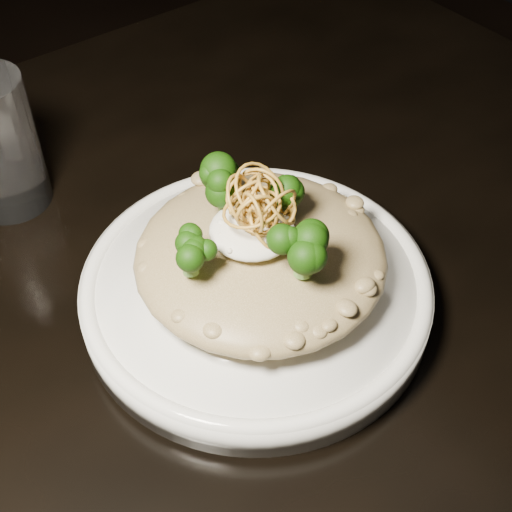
# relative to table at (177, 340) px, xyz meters

# --- Properties ---
(table) EXTENTS (1.10, 0.80, 0.75)m
(table) POSITION_rel_table_xyz_m (0.00, 0.00, 0.00)
(table) COLOR black
(table) RESTS_ON ground
(plate) EXTENTS (0.28, 0.28, 0.03)m
(plate) POSITION_rel_table_xyz_m (0.04, -0.06, 0.10)
(plate) COLOR white
(plate) RESTS_ON table
(risotto) EXTENTS (0.20, 0.20, 0.04)m
(risotto) POSITION_rel_table_xyz_m (0.05, -0.06, 0.13)
(risotto) COLOR brown
(risotto) RESTS_ON plate
(broccoli) EXTENTS (0.13, 0.13, 0.05)m
(broccoli) POSITION_rel_table_xyz_m (0.04, -0.06, 0.18)
(broccoli) COLOR black
(broccoli) RESTS_ON risotto
(cheese) EXTENTS (0.06, 0.06, 0.02)m
(cheese) POSITION_rel_table_xyz_m (0.04, -0.06, 0.16)
(cheese) COLOR white
(cheese) RESTS_ON risotto
(shallots) EXTENTS (0.05, 0.05, 0.03)m
(shallots) POSITION_rel_table_xyz_m (0.05, -0.06, 0.19)
(shallots) COLOR olive
(shallots) RESTS_ON cheese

